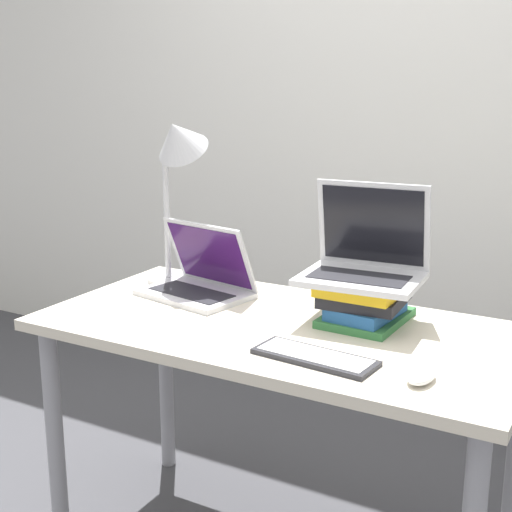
{
  "coord_description": "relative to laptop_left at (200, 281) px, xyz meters",
  "views": [
    {
      "loc": [
        0.84,
        -1.29,
        1.37
      ],
      "look_at": [
        -0.08,
        0.33,
        0.91
      ],
      "focal_mm": 50.0,
      "sensor_mm": 36.0,
      "label": 1
    }
  ],
  "objects": [
    {
      "name": "laptop_on_books",
      "position": [
        0.52,
        0.03,
        0.12
      ],
      "size": [
        0.33,
        0.27,
        0.26
      ],
      "color": "silver",
      "rests_on": "book_stack"
    },
    {
      "name": "laptop_left",
      "position": [
        0.0,
        0.0,
        0.0
      ],
      "size": [
        0.35,
        0.28,
        0.22
      ],
      "color": "silver",
      "rests_on": "desk"
    },
    {
      "name": "wall_back",
      "position": [
        0.34,
        1.13,
        0.58
      ],
      "size": [
        8.0,
        0.05,
        2.7
      ],
      "color": "silver",
      "rests_on": "ground_plane"
    },
    {
      "name": "book_stack",
      "position": [
        0.53,
        0.01,
        0.01
      ],
      "size": [
        0.22,
        0.26,
        0.12
      ],
      "color": "#33753D",
      "rests_on": "desk"
    },
    {
      "name": "wireless_keyboard",
      "position": [
        0.53,
        -0.3,
        -0.04
      ],
      "size": [
        0.31,
        0.14,
        0.01
      ],
      "color": "#28282D",
      "rests_on": "desk"
    },
    {
      "name": "desk_lamp",
      "position": [
        -0.1,
        0.04,
        0.37
      ],
      "size": [
        0.23,
        0.2,
        0.56
      ],
      "color": "silver",
      "rests_on": "desk"
    },
    {
      "name": "mouse",
      "position": [
        0.78,
        -0.3,
        -0.03
      ],
      "size": [
        0.06,
        0.11,
        0.03
      ],
      "color": "white",
      "rests_on": "desk"
    },
    {
      "name": "desk",
      "position": [
        0.34,
        -0.11,
        -0.14
      ],
      "size": [
        1.31,
        0.66,
        0.73
      ],
      "color": "beige",
      "rests_on": "ground_plane"
    }
  ]
}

